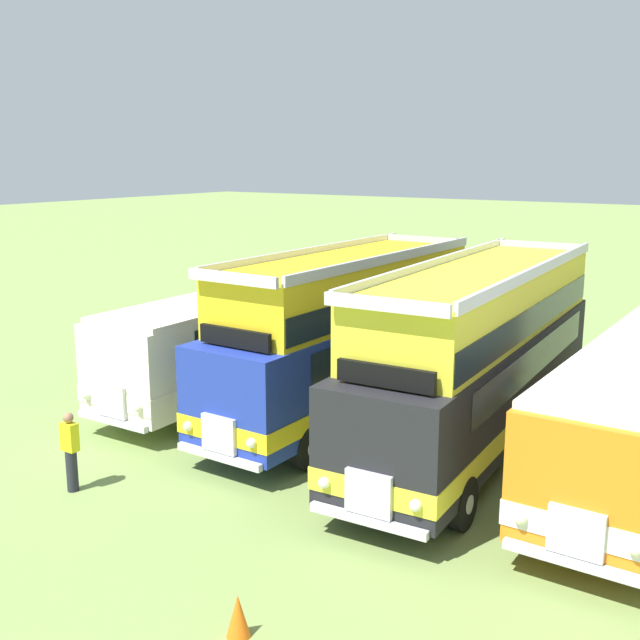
% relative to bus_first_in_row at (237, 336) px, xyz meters
% --- Properties ---
extents(bus_first_in_row, '(2.71, 9.79, 2.99)m').
position_rel_bus_first_in_row_xyz_m(bus_first_in_row, '(0.00, 0.00, 0.00)').
color(bus_first_in_row, silver).
rests_on(bus_first_in_row, ground).
extents(bus_second_in_row, '(2.72, 10.24, 4.52)m').
position_rel_bus_first_in_row_xyz_m(bus_second_in_row, '(3.77, 0.02, 0.61)').
color(bus_second_in_row, '#1E339E').
rests_on(bus_second_in_row, ground).
extents(bus_third_in_row, '(3.09, 11.56, 4.52)m').
position_rel_bus_first_in_row_xyz_m(bus_third_in_row, '(7.54, -0.14, 0.61)').
color(bus_third_in_row, black).
rests_on(bus_third_in_row, ground).
extents(cone_near_end, '(0.36, 0.36, 0.67)m').
position_rel_bus_first_in_row_xyz_m(cone_near_end, '(7.46, -9.14, -1.42)').
color(cone_near_end, orange).
rests_on(cone_near_end, ground).
extents(marshal_person, '(0.36, 0.24, 1.73)m').
position_rel_bus_first_in_row_xyz_m(marshal_person, '(1.38, -7.18, -0.86)').
color(marshal_person, '#23232D').
rests_on(marshal_person, ground).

